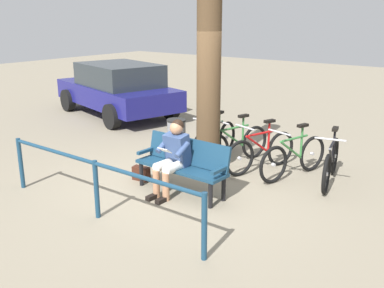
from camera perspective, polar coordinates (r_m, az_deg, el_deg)
name	(u,v)px	position (r m, az deg, el deg)	size (l,w,h in m)	color
ground_plane	(175,185)	(7.41, -2.27, -5.43)	(40.00, 40.00, 0.00)	gray
bench	(184,162)	(7.01, -1.07, -2.32)	(1.61, 0.52, 0.87)	navy
person_reading	(173,154)	(6.89, -2.47, -1.28)	(0.50, 0.77, 1.20)	#334772
handbag	(141,173)	(7.66, -6.64, -3.83)	(0.30, 0.14, 0.24)	#3F1E14
tree_trunk	(209,66)	(7.73, 2.21, 10.08)	(0.43, 0.43, 3.80)	#4C3823
litter_bin	(176,140)	(8.53, -2.04, 0.51)	(0.38, 0.38, 0.83)	slate
bicycle_black	(331,163)	(7.77, 17.65, -2.35)	(0.54, 1.65, 0.94)	black
bicycle_silver	(294,157)	(7.89, 13.12, -1.71)	(0.61, 1.63, 0.94)	black
bicycle_orange	(261,152)	(8.09, 8.97, -1.00)	(0.65, 1.62, 0.94)	black
bicycle_purple	(236,145)	(8.44, 5.71, -0.15)	(0.59, 1.64, 0.94)	black
bicycle_blue	(215,142)	(8.64, 2.96, 0.32)	(0.48, 1.68, 0.94)	black
railing_fence	(96,177)	(6.21, -12.45, -4.22)	(3.77, 0.08, 0.85)	navy
parked_car	(118,88)	(12.58, -9.67, 7.19)	(4.52, 2.81, 1.47)	navy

